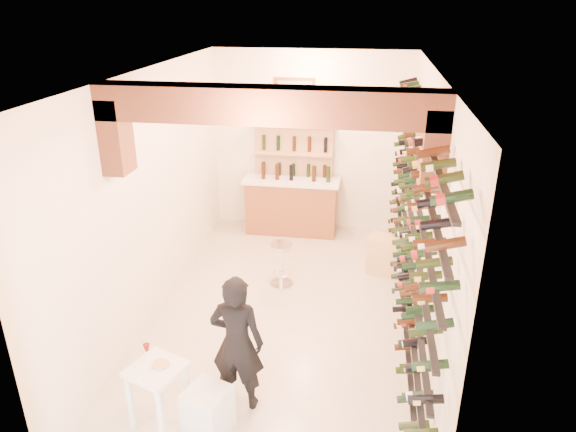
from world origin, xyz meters
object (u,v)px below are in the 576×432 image
Objects in this scene: white_stool at (208,411)px; chrome_barstool at (281,262)px; tasting_table at (157,377)px; crate_lower at (384,263)px; person at (237,343)px; wine_rack at (408,214)px; back_counter at (292,204)px.

chrome_barstool is at bearing 85.33° from white_stool.
tasting_table is 4.23m from crate_lower.
crate_lower is (1.76, 3.57, -0.09)m from white_stool.
person is at bearing 64.11° from white_stool.
chrome_barstool is (0.24, 2.93, 0.14)m from white_stool.
person is 2.26× the size of chrome_barstool.
person reaches higher than chrome_barstool.
white_stool is 3.98m from crate_lower.
tasting_table is (-2.44, -2.21, -0.97)m from wine_rack.
wine_rack is 3.38m from back_counter.
tasting_table is (-0.60, -4.86, 0.04)m from back_counter.
chrome_barstool is at bearing -157.46° from crate_lower.
wine_rack is at bearing 63.07° from tasting_table.
crate_lower is at bearing 63.68° from white_stool.
tasting_table is 0.60m from white_stool.
back_counter is 2.52× the size of chrome_barstool.
white_stool is 0.97× the size of crate_lower.
white_stool is at bearing 66.52° from person.
crate_lower is at bearing 97.24° from wine_rack.
white_stool is 0.32× the size of person.
back_counter is 1.95m from chrome_barstool.
wine_rack is 6.72× the size of tasting_table.
white_stool is at bearing -91.21° from back_counter.
back_counter is at bearing 141.77° from crate_lower.
white_stool is 0.73× the size of chrome_barstool.
tasting_table is 0.84m from person.
tasting_table is at bearing -137.81° from wine_rack.
person reaches higher than tasting_table.
wine_rack is 3.22m from white_stool.
wine_rack reaches higher than person.
wine_rack reaches higher than chrome_barstool.
tasting_table reaches higher than white_stool.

